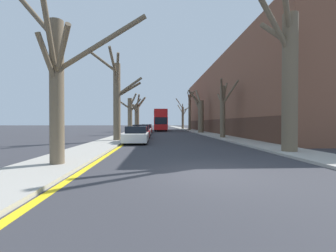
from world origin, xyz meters
TOP-DOWN VIEW (x-y plane):
  - ground_plane at (0.00, 0.00)m, footprint 300.00×300.00m
  - sidewalk_left at (-5.62, 50.00)m, footprint 2.51×120.00m
  - sidewalk_right at (5.62, 50.00)m, footprint 2.51×120.00m
  - building_facade_right at (11.86, 28.96)m, footprint 10.08×44.60m
  - kerb_line_stripe at (-4.18, 50.00)m, footprint 0.24×120.00m
  - street_tree_left_0 at (-5.30, 1.38)m, footprint 5.78×1.92m
  - street_tree_left_1 at (-5.11, 12.74)m, footprint 4.51×3.30m
  - street_tree_left_2 at (-5.36, 24.49)m, footprint 3.13×1.24m
  - street_tree_left_3 at (-5.31, 35.39)m, footprint 2.79×5.59m
  - street_tree_right_0 at (5.24, 4.60)m, footprint 3.86×3.84m
  - street_tree_right_1 at (5.16, 15.96)m, footprint 2.03×3.13m
  - street_tree_right_2 at (5.13, 28.07)m, footprint 2.68×3.48m
  - street_tree_right_3 at (5.31, 40.01)m, footprint 2.38×4.24m
  - street_tree_right_4 at (5.23, 52.19)m, footprint 3.63×3.35m
  - double_decker_bus at (-0.90, 39.59)m, footprint 2.55×11.68m
  - parked_car_0 at (-3.31, 11.03)m, footprint 1.81×4.20m
  - parked_car_1 at (-3.31, 16.45)m, footprint 1.78×4.29m
  - parked_car_2 at (-3.31, 22.79)m, footprint 1.76×3.98m
  - parked_car_3 at (-3.31, 29.26)m, footprint 1.79×4.22m

SIDE VIEW (x-z plane):
  - ground_plane at x=0.00m, z-range 0.00..0.00m
  - kerb_line_stripe at x=-4.18m, z-range 0.00..0.01m
  - sidewalk_left at x=-5.62m, z-range 0.00..0.12m
  - sidewalk_right at x=5.62m, z-range 0.00..0.12m
  - parked_car_0 at x=-3.31m, z-range -0.03..1.31m
  - parked_car_3 at x=-3.31m, z-range -0.04..1.37m
  - parked_car_2 at x=-3.31m, z-range -0.04..1.37m
  - parked_car_1 at x=-3.31m, z-range -0.04..1.39m
  - double_decker_bus at x=-0.90m, z-range 0.28..4.49m
  - street_tree_left_2 at x=-5.36m, z-range -0.07..5.60m
  - street_tree_right_1 at x=5.16m, z-range 0.09..6.05m
  - street_tree_left_0 at x=-5.30m, z-range -0.60..6.92m
  - street_tree_left_3 at x=-5.31m, z-range -0.18..6.53m
  - street_tree_right_2 at x=5.13m, z-range -0.38..6.76m
  - street_tree_right_4 at x=5.23m, z-range -0.54..7.51m
  - street_tree_left_1 at x=-5.11m, z-range -0.01..7.74m
  - street_tree_right_3 at x=5.31m, z-range -0.24..8.59m
  - street_tree_right_0 at x=5.24m, z-range -0.39..8.84m
  - building_facade_right at x=11.86m, z-range -0.01..10.59m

